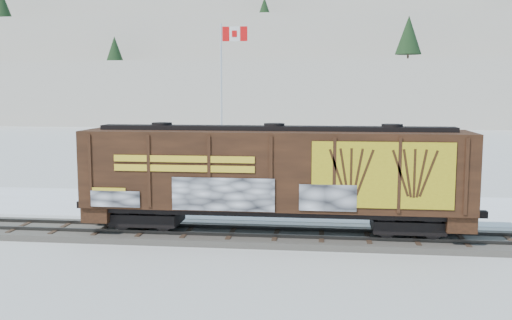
# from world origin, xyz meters

# --- Properties ---
(ground) EXTENTS (500.00, 500.00, 0.00)m
(ground) POSITION_xyz_m (0.00, 0.00, 0.00)
(ground) COLOR white
(ground) RESTS_ON ground
(rail_track) EXTENTS (50.00, 3.40, 0.43)m
(rail_track) POSITION_xyz_m (0.00, 0.00, 0.15)
(rail_track) COLOR #59544C
(rail_track) RESTS_ON ground
(parking_strip) EXTENTS (40.00, 8.00, 0.03)m
(parking_strip) POSITION_xyz_m (0.00, 7.50, 0.01)
(parking_strip) COLOR white
(parking_strip) RESTS_ON ground
(hillside) EXTENTS (360.00, 110.00, 93.00)m
(hillside) POSITION_xyz_m (-0.05, 139.79, 14.37)
(hillside) COLOR white
(hillside) RESTS_ON ground
(hopper_railcar) EXTENTS (16.78, 3.06, 4.65)m
(hopper_railcar) POSITION_xyz_m (3.89, -0.01, 3.00)
(hopper_railcar) COLOR black
(hopper_railcar) RESTS_ON rail_track
(flagpole) EXTENTS (2.30, 0.90, 11.20)m
(flagpole) POSITION_xyz_m (-1.03, 14.90, 4.12)
(flagpole) COLOR silver
(flagpole) RESTS_ON ground
(car_silver) EXTENTS (4.18, 2.65, 1.32)m
(car_silver) POSITION_xyz_m (-5.44, 8.03, 0.69)
(car_silver) COLOR silver
(car_silver) RESTS_ON parking_strip
(car_white) EXTENTS (4.65, 2.85, 1.45)m
(car_white) POSITION_xyz_m (-2.92, 7.12, 0.75)
(car_white) COLOR silver
(car_white) RESTS_ON parking_strip
(car_dark) EXTENTS (5.38, 2.19, 1.56)m
(car_dark) POSITION_xyz_m (2.34, 8.22, 0.81)
(car_dark) COLOR black
(car_dark) RESTS_ON parking_strip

